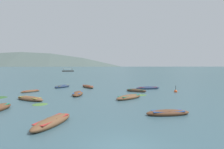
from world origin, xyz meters
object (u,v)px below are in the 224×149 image
at_px(rowboat_3, 52,122).
at_px(rowboat_10, 88,87).
at_px(rowboat_6, 62,86).
at_px(ferry_0, 68,71).
at_px(rowboat_9, 129,97).
at_px(rowboat_1, 168,113).
at_px(rowboat_11, 148,88).
at_px(rowboat_0, 30,91).
at_px(rowboat_7, 78,94).
at_px(rowboat_2, 136,91).
at_px(rowboat_4, 30,99).
at_px(mooring_buoy, 176,91).

relative_size(rowboat_3, rowboat_10, 1.00).
xyz_separation_m(rowboat_6, ferry_0, (-21.73, 101.18, 0.25)).
relative_size(rowboat_9, rowboat_10, 0.92).
relative_size(rowboat_1, rowboat_6, 0.99).
distance_m(rowboat_3, rowboat_11, 23.03).
bearing_deg(rowboat_1, rowboat_3, -163.54).
xyz_separation_m(rowboat_10, ferry_0, (-26.63, 101.48, 0.25)).
height_order(rowboat_6, rowboat_10, same).
height_order(rowboat_0, rowboat_6, rowboat_6).
xyz_separation_m(rowboat_3, ferry_0, (-26.87, 124.17, 0.24)).
relative_size(rowboat_6, rowboat_9, 0.96).
distance_m(rowboat_0, ferry_0, 109.21).
bearing_deg(rowboat_3, rowboat_11, 62.47).
distance_m(rowboat_1, ferry_0, 126.70).
bearing_deg(rowboat_7, rowboat_2, 21.83).
bearing_deg(ferry_0, rowboat_3, -77.79).
bearing_deg(rowboat_3, rowboat_2, 64.41).
xyz_separation_m(rowboat_3, rowboat_4, (-5.56, 9.52, -0.02)).
distance_m(rowboat_11, mooring_buoy, 5.37).
xyz_separation_m(rowboat_0, mooring_buoy, (22.67, -0.13, -0.03)).
relative_size(rowboat_9, rowboat_11, 0.88).
xyz_separation_m(rowboat_2, rowboat_9, (-1.76, -6.41, 0.02)).
height_order(rowboat_2, rowboat_9, rowboat_9).
bearing_deg(rowboat_3, rowboat_7, 92.37).
height_order(rowboat_0, rowboat_11, rowboat_11).
height_order(rowboat_10, rowboat_11, rowboat_10).
height_order(rowboat_0, ferry_0, ferry_0).
relative_size(rowboat_6, rowboat_11, 0.85).
relative_size(rowboat_4, rowboat_11, 0.95).
relative_size(rowboat_3, rowboat_6, 1.14).
height_order(rowboat_4, rowboat_11, rowboat_4).
distance_m(rowboat_3, ferry_0, 127.04).
xyz_separation_m(rowboat_4, rowboat_7, (5.00, 3.94, 0.02)).
xyz_separation_m(rowboat_1, rowboat_11, (1.78, 17.80, 0.01)).
xyz_separation_m(rowboat_3, mooring_buoy, (14.20, 16.39, -0.09)).
bearing_deg(rowboat_10, rowboat_7, -91.98).
xyz_separation_m(rowboat_4, rowboat_6, (0.41, 13.47, 0.01)).
xyz_separation_m(rowboat_9, rowboat_11, (4.30, 9.89, -0.01)).
bearing_deg(rowboat_1, rowboat_2, 93.01).
height_order(rowboat_10, ferry_0, ferry_0).
xyz_separation_m(rowboat_1, rowboat_7, (-9.42, 10.85, 0.03)).
xyz_separation_m(rowboat_7, rowboat_10, (0.32, 9.22, -0.00)).
relative_size(rowboat_7, ferry_0, 0.47).
bearing_deg(rowboat_6, ferry_0, 102.12).
distance_m(rowboat_11, ferry_0, 110.32).
distance_m(rowboat_4, rowboat_6, 13.47).
distance_m(rowboat_3, mooring_buoy, 21.69).
height_order(rowboat_4, mooring_buoy, mooring_buoy).
bearing_deg(rowboat_2, rowboat_3, -115.59).
xyz_separation_m(rowboat_6, mooring_buoy, (19.34, -6.60, -0.08)).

